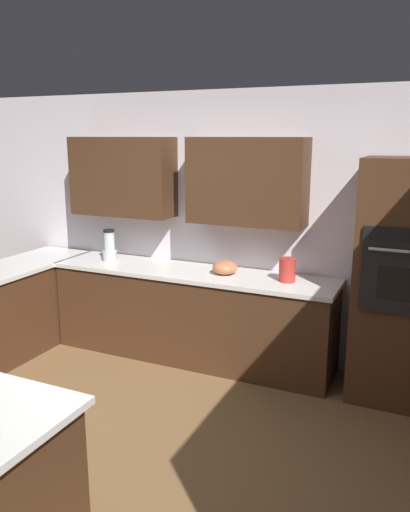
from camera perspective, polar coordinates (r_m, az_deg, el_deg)
ground_plane at (r=3.91m, az=-12.00°, el=-20.78°), size 14.00×14.00×0.00m
wall_back at (r=5.10m, az=0.19°, el=4.92°), size 6.00×0.44×2.60m
lower_cabinets_back at (r=5.07m, az=-1.56°, el=-6.77°), size 2.80×0.60×0.86m
countertop_back at (r=4.94m, az=-1.59°, el=-1.86°), size 2.84×0.64×0.04m
wall_oven at (r=4.43m, az=21.68°, el=-2.88°), size 0.80×0.66×2.01m
blender at (r=5.39m, az=-10.64°, el=0.96°), size 0.15×0.15×0.33m
mixing_bowl at (r=4.79m, az=2.25°, el=-1.28°), size 0.24×0.24×0.13m
kettle at (r=4.60m, az=9.20°, el=-1.55°), size 0.15×0.15×0.21m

